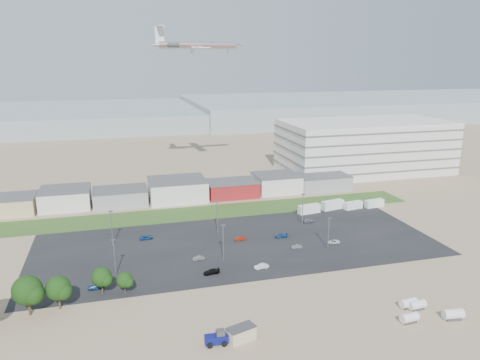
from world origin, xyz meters
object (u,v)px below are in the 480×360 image
object	(u,v)px
portable_shed	(241,334)
airliner	(198,45)
parked_car_1	(297,247)
parked_car_7	(240,238)
telehandler	(216,338)
parked_car_0	(333,242)
parked_car_3	(211,272)
parked_car_12	(281,236)
parked_car_4	(199,258)
parked_car_8	(309,221)
storage_tank_nw	(408,303)
box_trailer_a	(309,209)
parked_car_9	(146,237)
parked_car_10	(96,287)
parked_car_13	(261,266)

from	to	relation	value
portable_shed	airliner	distance (m)	149.01
parked_car_1	parked_car_7	distance (m)	17.92
portable_shed	telehandler	world-z (taller)	telehandler
parked_car_7	telehandler	bearing A→B (deg)	-22.27
parked_car_0	parked_car_3	distance (m)	41.39
portable_shed	parked_car_12	size ratio (longest dim) A/B	1.41
parked_car_4	parked_car_8	xyz separation A→B (m)	(41.85, 20.29, 0.06)
parked_car_4	parked_car_8	world-z (taller)	parked_car_8
storage_tank_nw	parked_car_8	distance (m)	58.25
airliner	box_trailer_a	bearing A→B (deg)	-71.64
airliner	parked_car_8	world-z (taller)	airliner
telehandler	parked_car_3	bearing A→B (deg)	83.51
portable_shed	parked_car_4	bearing A→B (deg)	74.09
parked_car_7	parked_car_0	bearing A→B (deg)	67.44
portable_shed	parked_car_7	distance (m)	52.90
portable_shed	box_trailer_a	bearing A→B (deg)	39.59
storage_tank_nw	airliner	world-z (taller)	airliner
parked_car_7	parked_car_1	bearing A→B (deg)	51.88
storage_tank_nw	parked_car_3	world-z (taller)	storage_tank_nw
portable_shed	parked_car_7	size ratio (longest dim) A/B	1.66
parked_car_4	parked_car_12	xyz separation A→B (m)	(28.07, 9.83, 0.03)
storage_tank_nw	airliner	size ratio (longest dim) A/B	0.09
parked_car_0	parked_car_4	xyz separation A→B (m)	(-41.65, -1.00, 0.02)
parked_car_3	parked_car_9	bearing A→B (deg)	-160.32
parked_car_7	portable_shed	bearing A→B (deg)	-17.14
parked_car_1	box_trailer_a	bearing A→B (deg)	155.51
storage_tank_nw	parked_car_1	distance (m)	40.04
parked_car_3	parked_car_8	xyz separation A→B (m)	(40.22, 29.83, -0.01)
parked_car_4	parked_car_0	bearing A→B (deg)	85.79
parked_car_8	parked_car_4	bearing A→B (deg)	111.04
box_trailer_a	parked_car_8	size ratio (longest dim) A/B	2.25
parked_car_9	parked_car_10	size ratio (longest dim) A/B	1.10
parked_car_12	storage_tank_nw	bearing A→B (deg)	17.48
parked_car_10	parked_car_1	bearing A→B (deg)	-80.68
parked_car_8	parked_car_0	bearing A→B (deg)	174.58
parked_car_8	parked_car_9	size ratio (longest dim) A/B	0.89
telehandler	parked_car_0	size ratio (longest dim) A/B	1.89
portable_shed	parked_car_8	distance (m)	72.80
parked_car_4	parked_car_3	bearing A→B (deg)	4.08
telehandler	airliner	xyz separation A→B (m)	(22.77, 135.98, 58.53)
parked_car_12	telehandler	bearing A→B (deg)	-30.03
parked_car_13	airliner	bearing A→B (deg)	171.66
portable_shed	airliner	bearing A→B (deg)	64.95
telehandler	parked_car_9	bearing A→B (deg)	102.25
airliner	parked_car_1	world-z (taller)	airliner
airliner	parked_car_9	xyz separation A→B (m)	(-31.79, -76.24, -59.49)
parked_car_8	telehandler	bearing A→B (deg)	138.11
storage_tank_nw	parked_car_12	distance (m)	49.46
box_trailer_a	parked_car_12	distance (m)	26.78
airliner	parked_car_0	size ratio (longest dim) A/B	11.14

